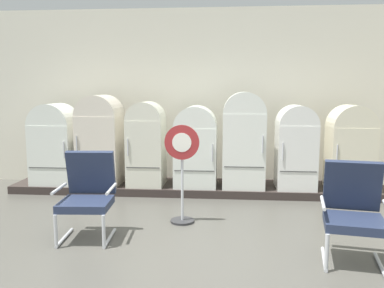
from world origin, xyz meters
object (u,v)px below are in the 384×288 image
Objects in this scene: refrigerator_0 at (55,142)px; armchair_left at (88,192)px; refrigerator_5 at (296,145)px; refrigerator_1 at (101,137)px; refrigerator_3 at (196,144)px; refrigerator_4 at (244,137)px; refrigerator_6 at (350,146)px; refrigerator_2 at (146,141)px; sign_stand at (182,176)px; armchair_right at (353,209)px.

armchair_left is (1.33, -2.13, -0.30)m from refrigerator_0.
armchair_left is at bearing -142.69° from refrigerator_5.
refrigerator_1 reaches higher than refrigerator_3.
refrigerator_3 is 0.81m from refrigerator_4.
refrigerator_2 is at bearing 179.89° from refrigerator_6.
refrigerator_2 is at bearing 82.33° from armchair_left.
refrigerator_3 is at bearing 87.71° from sign_stand.
refrigerator_1 is 1.50× the size of armchair_left.
refrigerator_2 is 2.16m from armchair_left.
refrigerator_2 is 1.39× the size of armchair_left.
refrigerator_4 is at bearing 47.48° from armchair_left.
refrigerator_4 reaches higher than refrigerator_0.
refrigerator_0 is 4.97m from refrigerator_6.
refrigerator_6 is (4.97, -0.02, -0.00)m from refrigerator_0.
refrigerator_3 is 2.44m from armchair_left.
refrigerator_3 is 1.65m from refrigerator_5.
refrigerator_2 is 1.05× the size of refrigerator_3.
armchair_left is at bearing -149.98° from refrigerator_6.
refrigerator_0 is at bearing 121.92° from armchair_left.
refrigerator_2 reaches higher than refrigerator_6.
refrigerator_1 is 1.08× the size of refrigerator_2.
refrigerator_2 is at bearing 117.24° from sign_stand.
refrigerator_2 is 3.68m from armchair_right.
refrigerator_3 is (0.84, 0.03, -0.05)m from refrigerator_2.
refrigerator_5 is (0.85, 0.02, -0.12)m from refrigerator_4.
refrigerator_1 reaches higher than refrigerator_0.
refrigerator_5 is (1.65, -0.02, 0.02)m from refrigerator_3.
armchair_left is (-3.65, -2.11, -0.30)m from refrigerator_6.
refrigerator_6 is at bearing -0.81° from refrigerator_3.
refrigerator_3 is at bearing 1.98° from refrigerator_2.
refrigerator_5 is at bearing 37.31° from armchair_left.
refrigerator_1 is at bearing 143.48° from armchair_right.
armchair_right is (4.27, -2.54, -0.30)m from refrigerator_0.
armchair_right is at bearing -30.73° from refrigerator_0.
refrigerator_3 is 1.32× the size of armchair_right.
refrigerator_0 is 2.45m from refrigerator_3.
refrigerator_2 is 1.09× the size of sign_stand.
refrigerator_3 is 1.03× the size of sign_stand.
refrigerator_4 is at bearing -1.36° from refrigerator_1.
refrigerator_3 is at bearing 125.50° from armchair_right.
refrigerator_0 is 0.87× the size of refrigerator_4.
refrigerator_0 is 1.02× the size of refrigerator_3.
armchair_left is at bearing -97.67° from refrigerator_2.
refrigerator_3 is 2.52m from refrigerator_6.
refrigerator_1 is at bearing 135.44° from sign_stand.
refrigerator_5 is at bearing 93.83° from armchair_right.
refrigerator_4 is 2.74m from armchair_right.
refrigerator_3 is 1.56m from sign_stand.
refrigerator_2 is at bearing -178.02° from refrigerator_3.
refrigerator_5 is 2.55m from armchair_right.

